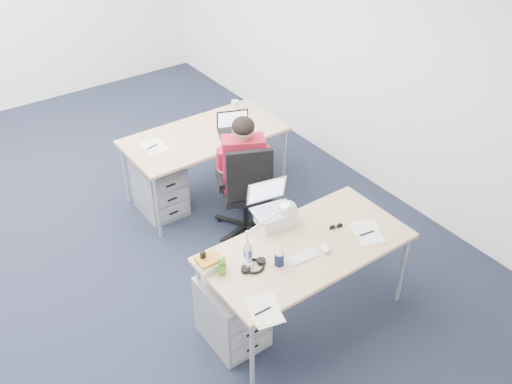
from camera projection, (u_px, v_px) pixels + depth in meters
floor at (93, 257)px, 5.28m from camera, size 7.00×7.00×0.00m
room at (55, 86)px, 4.29m from camera, size 6.02×7.02×2.80m
desk_near at (306, 250)px, 4.32m from camera, size 1.60×0.80×0.73m
desk_far at (205, 138)px, 5.71m from camera, size 1.60×0.80×0.73m
office_chair at (246, 207)px, 5.43m from camera, size 0.85×0.85×1.02m
seated_person at (242, 169)px, 5.38m from camera, size 0.60×0.74×1.22m
drawer_pedestal_near at (232, 312)px, 4.35m from camera, size 0.40×0.50×0.55m
drawer_pedestal_far at (160, 187)px, 5.72m from camera, size 0.40×0.50×0.55m
silver_laptop at (274, 207)px, 4.40m from camera, size 0.37×0.31×0.35m
wireless_keyboard at (302, 257)px, 4.18m from camera, size 0.25×0.12×0.01m
computer_mouse at (325, 248)px, 4.24m from camera, size 0.10×0.13×0.04m
headphones at (253, 265)px, 4.09m from camera, size 0.22×0.17×0.03m
can_koozie at (279, 258)px, 4.09m from camera, size 0.07×0.07×0.11m
water_bottle at (248, 250)px, 4.10m from camera, size 0.08×0.08×0.21m
bear_figurine at (221, 266)px, 4.00m from camera, size 0.08×0.06×0.15m
book_stack at (210, 263)px, 4.08m from camera, size 0.22×0.19×0.08m
cordless_phone at (203, 259)px, 4.07m from camera, size 0.04×0.03×0.14m
papers_left at (265, 311)px, 3.75m from camera, size 0.27×0.32×0.01m
papers_right at (368, 233)px, 4.41m from camera, size 0.30×0.34×0.01m
sunglasses at (336, 227)px, 4.46m from camera, size 0.12×0.08×0.03m
desk_lamp at (263, 236)px, 4.03m from camera, size 0.40×0.15×0.45m
dark_laptop at (235, 124)px, 5.61m from camera, size 0.41×0.41×0.23m
far_cup at (235, 106)px, 6.07m from camera, size 0.10×0.10×0.11m
far_papers at (154, 147)px, 5.47m from camera, size 0.20×0.28×0.01m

